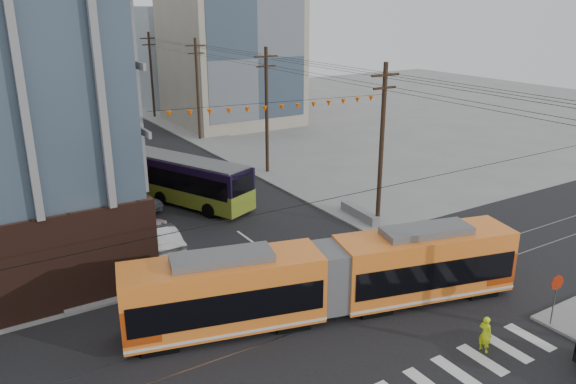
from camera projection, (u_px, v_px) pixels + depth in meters
name	position (u px, v px, depth m)	size (l,w,h in m)	color
ground	(392.00, 343.00, 25.18)	(160.00, 160.00, 0.00)	slate
bg_bldg_ne_near	(230.00, 58.00, 69.22)	(14.00, 14.00, 16.00)	gray
bg_bldg_ne_far	(185.00, 54.00, 86.63)	(16.00, 16.00, 14.00)	#8C99A5
utility_pole_far	(152.00, 76.00, 72.70)	(0.30, 0.30, 11.00)	black
streetcar	(329.00, 278.00, 27.03)	(19.47, 2.74, 3.75)	orange
city_bus	(178.00, 179.00, 42.60)	(2.76, 12.72, 3.60)	black
parked_car_silver	(158.00, 238.00, 34.22)	(1.77, 5.07, 1.67)	silver
parked_car_white	(153.00, 231.00, 35.87)	(1.82, 4.48, 1.30)	beige
parked_car_grey	(129.00, 202.00, 40.82)	(2.35, 5.09, 1.41)	#55575E
pedestrian	(485.00, 334.00, 24.32)	(0.62, 0.41, 1.70)	#CCEC15
stop_sign	(554.00, 303.00, 26.05)	(0.76, 0.76, 2.51)	#A61E05
jersey_barrier	(359.00, 214.00, 39.42)	(0.88, 3.93, 0.79)	slate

